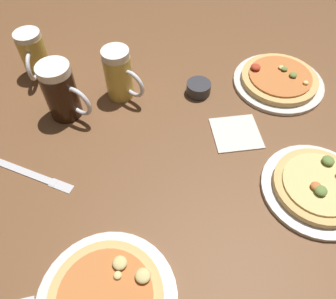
{
  "coord_description": "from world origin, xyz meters",
  "views": [
    {
      "loc": [
        -0.04,
        -0.52,
        0.7
      ],
      "look_at": [
        0.0,
        0.0,
        0.02
      ],
      "focal_mm": 35.71,
      "sensor_mm": 36.0,
      "label": 1
    }
  ],
  "objects": [
    {
      "name": "ground_plane",
      "position": [
        0.0,
        0.0,
        -0.01
      ],
      "size": [
        2.4,
        2.4,
        0.03
      ],
      "primitive_type": "cube",
      "color": "brown"
    },
    {
      "name": "pizza_plate_near",
      "position": [
        0.35,
        -0.14,
        0.02
      ],
      "size": [
        0.26,
        0.26,
        0.05
      ],
      "color": "silver",
      "rests_on": "ground_plane"
    },
    {
      "name": "pizza_plate_far",
      "position": [
        0.36,
        0.24,
        0.02
      ],
      "size": [
        0.27,
        0.27,
        0.05
      ],
      "color": "silver",
      "rests_on": "ground_plane"
    },
    {
      "name": "pizza_plate_side",
      "position": [
        -0.15,
        -0.35,
        0.02
      ],
      "size": [
        0.28,
        0.28,
        0.05
      ],
      "color": "silver",
      "rests_on": "ground_plane"
    },
    {
      "name": "beer_mug_dark",
      "position": [
        -0.27,
        0.17,
        0.08
      ],
      "size": [
        0.13,
        0.11,
        0.17
      ],
      "color": "black",
      "rests_on": "ground_plane"
    },
    {
      "name": "beer_mug_amber",
      "position": [
        -0.12,
        0.24,
        0.08
      ],
      "size": [
        0.11,
        0.11,
        0.16
      ],
      "color": "gold",
      "rests_on": "ground_plane"
    },
    {
      "name": "beer_mug_pale",
      "position": [
        -0.38,
        0.35,
        0.07
      ],
      "size": [
        0.08,
        0.13,
        0.14
      ],
      "color": "gold",
      "rests_on": "ground_plane"
    },
    {
      "name": "ramekin_sauce",
      "position": [
        0.11,
        0.22,
        0.02
      ],
      "size": [
        0.07,
        0.07,
        0.04
      ],
      "primitive_type": "cylinder",
      "color": "#333338",
      "rests_on": "ground_plane"
    },
    {
      "name": "napkin_folded",
      "position": [
        0.19,
        0.06,
        0.0
      ],
      "size": [
        0.13,
        0.13,
        0.01
      ],
      "primitive_type": "cube",
      "rotation": [
        0.0,
        0.0,
        0.06
      ],
      "color": "silver",
      "rests_on": "ground_plane"
    },
    {
      "name": "knife_right",
      "position": [
        -0.35,
        -0.04,
        0.0
      ],
      "size": [
        0.23,
        0.13,
        0.01
      ],
      "color": "silver",
      "rests_on": "ground_plane"
    }
  ]
}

